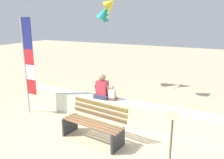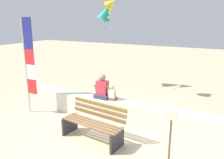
{
  "view_description": "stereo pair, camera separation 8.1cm",
  "coord_description": "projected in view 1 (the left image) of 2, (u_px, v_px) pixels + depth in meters",
  "views": [
    {
      "loc": [
        2.67,
        -4.42,
        2.88
      ],
      "look_at": [
        -0.16,
        1.18,
        1.22
      ],
      "focal_mm": 37.06,
      "sensor_mm": 36.0,
      "label": 1
    },
    {
      "loc": [
        2.75,
        -4.38,
        2.88
      ],
      "look_at": [
        -0.16,
        1.18,
        1.22
      ],
      "focal_mm": 37.06,
      "sensor_mm": 36.0,
      "label": 2
    }
  ],
  "objects": [
    {
      "name": "seawall_ledge",
      "position": [
        117.0,
        111.0,
        6.65
      ],
      "size": [
        6.66,
        0.49,
        0.62
      ],
      "primitive_type": "cube",
      "color": "silver",
      "rests_on": "ground"
    },
    {
      "name": "person_adult",
      "position": [
        102.0,
        89.0,
        6.71
      ],
      "size": [
        0.47,
        0.35,
        0.72
      ],
      "color": "#343A55",
      "rests_on": "seawall_ledge"
    },
    {
      "name": "person_child",
      "position": [
        112.0,
        94.0,
        6.6
      ],
      "size": [
        0.28,
        0.21,
        0.44
      ],
      "color": "brown",
      "rests_on": "seawall_ledge"
    },
    {
      "name": "sign_post",
      "position": [
        172.0,
        134.0,
        4.5
      ],
      "size": [
        0.24,
        0.04,
        1.18
      ],
      "color": "brown",
      "rests_on": "ground"
    },
    {
      "name": "ground_plane",
      "position": [
        96.0,
        139.0,
        5.72
      ],
      "size": [
        40.0,
        40.0,
        0.0
      ],
      "primitive_type": "plane",
      "color": "#C6B38F"
    },
    {
      "name": "park_bench",
      "position": [
        94.0,
        123.0,
        5.6
      ],
      "size": [
        1.64,
        0.79,
        0.88
      ],
      "color": "#866043",
      "rests_on": "ground"
    },
    {
      "name": "flag_banner",
      "position": [
        28.0,
        61.0,
        6.85
      ],
      "size": [
        0.39,
        0.05,
        2.92
      ],
      "color": "#B7B7BC",
      "rests_on": "ground"
    },
    {
      "name": "kite_yellow",
      "position": [
        110.0,
        3.0,
        9.07
      ],
      "size": [
        0.64,
        0.6,
        0.88
      ],
      "color": "yellow"
    },
    {
      "name": "kite_teal",
      "position": [
        105.0,
        13.0,
        9.36
      ],
      "size": [
        0.92,
        0.82,
        0.95
      ],
      "color": "teal"
    }
  ]
}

